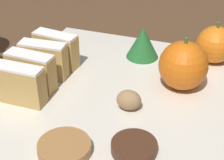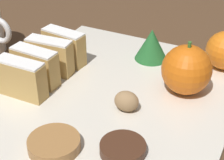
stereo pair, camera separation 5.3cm
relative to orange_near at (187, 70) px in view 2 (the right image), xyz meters
The scene contains 11 objects.
ground_plane 0.12m from the orange_near, 144.76° to the right, with size 6.00×6.00×0.00m, color #513823.
serving_platter 0.12m from the orange_near, 144.76° to the right, with size 0.34×0.41×0.01m.
stollen_slice_front 0.24m from the orange_near, 151.10° to the right, with size 0.07×0.03×0.06m.
stollen_slice_second 0.23m from the orange_near, 159.73° to the right, with size 0.07×0.03×0.06m.
stollen_slice_third 0.21m from the orange_near, 169.00° to the right, with size 0.08×0.03×0.06m.
stollen_slice_fourth 0.21m from the orange_near, behind, with size 0.08×0.03×0.06m.
orange_near is the anchor object (origin of this frame).
walnut 0.10m from the orange_near, 125.85° to the right, with size 0.03×0.03×0.03m.
chocolate_cookie 0.17m from the orange_near, 99.35° to the right, with size 0.06×0.06×0.01m.
gingerbread_cookie 0.22m from the orange_near, 118.49° to the right, with size 0.06×0.06×0.01m.
evergreen_sprig 0.11m from the orange_near, 138.53° to the left, with size 0.06×0.06×0.05m.
Camera 2 is at (0.20, -0.40, 0.32)m, focal length 60.00 mm.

